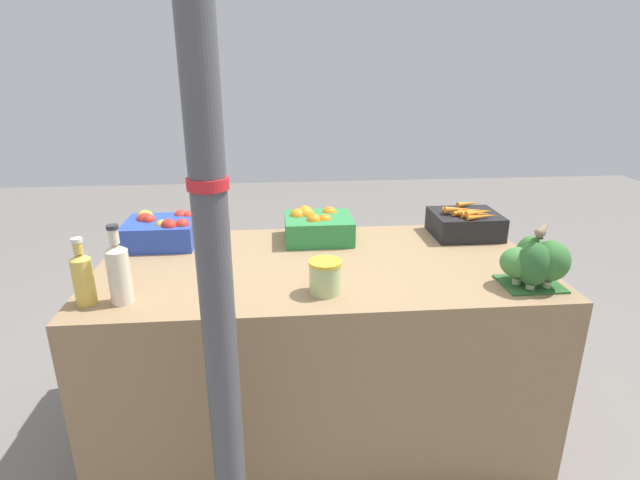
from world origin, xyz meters
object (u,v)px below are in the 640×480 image
(broccoli_pile, at_px, (534,262))
(pickle_jar, at_px, (325,277))
(orange_crate, at_px, (316,225))
(support_pole, at_px, (211,229))
(juice_bottle_cloudy, at_px, (119,271))
(apple_crate, at_px, (161,230))
(sparrow_bird, at_px, (540,232))
(juice_bottle_golden, at_px, (83,277))
(carrot_crate, at_px, (465,223))

(broccoli_pile, relative_size, pickle_jar, 1.90)
(orange_crate, relative_size, pickle_jar, 2.51)
(support_pole, distance_m, juice_bottle_cloudy, 0.62)
(support_pole, relative_size, broccoli_pile, 10.14)
(orange_crate, relative_size, juice_bottle_cloudy, 1.10)
(support_pole, height_order, apple_crate, support_pole)
(support_pole, height_order, sparrow_bird, support_pole)
(support_pole, distance_m, apple_crate, 1.11)
(apple_crate, relative_size, juice_bottle_golden, 1.29)
(support_pole, distance_m, carrot_crate, 1.50)
(pickle_jar, xyz_separation_m, sparrow_bird, (0.78, -0.01, 0.15))
(juice_bottle_cloudy, relative_size, pickle_jar, 2.29)
(juice_bottle_golden, bearing_deg, sparrow_bird, 0.04)
(orange_crate, bearing_deg, broccoli_pile, -38.79)
(apple_crate, relative_size, sparrow_bird, 2.84)
(juice_bottle_golden, relative_size, sparrow_bird, 2.21)
(apple_crate, bearing_deg, juice_bottle_golden, -103.15)
(carrot_crate, bearing_deg, support_pole, -137.24)
(support_pole, bearing_deg, carrot_crate, 42.76)
(pickle_jar, bearing_deg, orange_crate, 88.49)
(apple_crate, xyz_separation_m, sparrow_bird, (1.48, -0.59, 0.15))
(juice_bottle_golden, bearing_deg, carrot_crate, 20.49)
(broccoli_pile, relative_size, sparrow_bird, 2.16)
(pickle_jar, height_order, sparrow_bird, sparrow_bird)
(carrot_crate, distance_m, juice_bottle_golden, 1.68)
(broccoli_pile, bearing_deg, pickle_jar, 178.40)
(broccoli_pile, relative_size, juice_bottle_golden, 0.98)
(support_pole, relative_size, sparrow_bird, 21.88)
(juice_bottle_golden, distance_m, sparrow_bird, 1.62)
(support_pole, bearing_deg, orange_crate, 70.76)
(carrot_crate, bearing_deg, apple_crate, 179.82)
(support_pole, xyz_separation_m, apple_crate, (-0.36, 1.00, -0.33))
(carrot_crate, relative_size, sparrow_bird, 2.84)
(juice_bottle_golden, distance_m, pickle_jar, 0.84)
(carrot_crate, distance_m, pickle_jar, 0.93)
(carrot_crate, height_order, juice_bottle_cloudy, juice_bottle_cloudy)
(apple_crate, distance_m, pickle_jar, 0.91)
(juice_bottle_cloudy, distance_m, pickle_jar, 0.72)
(support_pole, bearing_deg, apple_crate, 110.04)
(carrot_crate, relative_size, broccoli_pile, 1.32)
(support_pole, xyz_separation_m, pickle_jar, (0.34, 0.42, -0.33))
(broccoli_pile, relative_size, juice_bottle_cloudy, 0.83)
(juice_bottle_cloudy, distance_m, sparrow_bird, 1.50)
(sparrow_bird, bearing_deg, juice_bottle_golden, -48.83)
(carrot_crate, height_order, broccoli_pile, broccoli_pile)
(juice_bottle_golden, height_order, sparrow_bird, juice_bottle_golden)
(sparrow_bird, bearing_deg, support_pole, -28.98)
(pickle_jar, bearing_deg, apple_crate, 140.38)
(carrot_crate, distance_m, broccoli_pile, 0.60)
(support_pole, xyz_separation_m, carrot_crate, (1.07, 0.99, -0.33))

